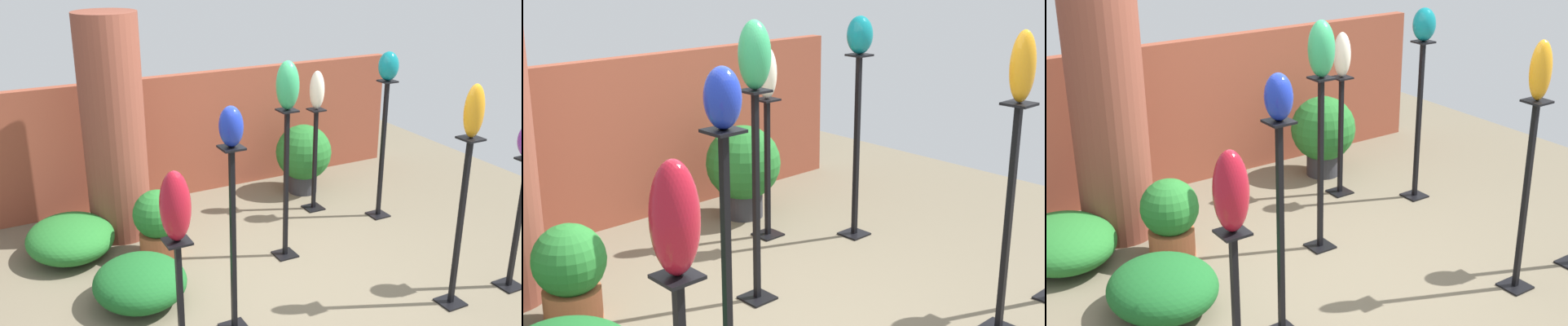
% 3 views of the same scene
% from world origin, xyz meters
% --- Properties ---
extents(brick_wall_back, '(5.60, 0.12, 1.41)m').
position_xyz_m(brick_wall_back, '(0.00, 2.36, 0.71)').
color(brick_wall_back, brown).
rests_on(brick_wall_back, ground).
extents(pedestal_ivory, '(0.20, 0.20, 1.14)m').
position_xyz_m(pedestal_ivory, '(1.14, 1.28, 0.52)').
color(pedestal_ivory, black).
rests_on(pedestal_ivory, ground).
extents(pedestal_amber, '(0.20, 0.20, 1.43)m').
position_xyz_m(pedestal_amber, '(1.14, -0.84, 0.66)').
color(pedestal_amber, black).
rests_on(pedestal_amber, ground).
extents(pedestal_teal, '(0.20, 0.20, 1.49)m').
position_xyz_m(pedestal_teal, '(1.66, 0.80, 0.69)').
color(pedestal_teal, black).
rests_on(pedestal_teal, ground).
extents(pedestal_jade, '(0.20, 0.20, 1.43)m').
position_xyz_m(pedestal_jade, '(0.33, 0.49, 0.66)').
color(pedestal_jade, black).
rests_on(pedestal_jade, ground).
extents(pedestal_cobalt, '(0.20, 0.20, 1.48)m').
position_xyz_m(pedestal_cobalt, '(-0.58, -0.35, 0.68)').
color(pedestal_cobalt, black).
rests_on(pedestal_cobalt, ground).
extents(art_vase_ruby, '(0.19, 0.19, 0.45)m').
position_xyz_m(art_vase_ruby, '(-1.15, -0.77, 1.31)').
color(art_vase_ruby, maroon).
rests_on(art_vase_ruby, pedestal_ruby).
extents(art_vase_ivory, '(0.15, 0.16, 0.40)m').
position_xyz_m(art_vase_ivory, '(1.14, 1.28, 1.34)').
color(art_vase_ivory, beige).
rests_on(art_vase_ivory, pedestal_ivory).
extents(art_vase_amber, '(0.15, 0.14, 0.41)m').
position_xyz_m(art_vase_amber, '(1.14, -0.84, 1.63)').
color(art_vase_amber, orange).
rests_on(art_vase_amber, pedestal_amber).
extents(art_vase_teal, '(0.21, 0.19, 0.29)m').
position_xyz_m(art_vase_teal, '(1.66, 0.80, 1.63)').
color(art_vase_teal, '#0F727A').
rests_on(art_vase_teal, pedestal_teal).
extents(art_vase_jade, '(0.20, 0.21, 0.43)m').
position_xyz_m(art_vase_jade, '(0.33, 0.49, 1.64)').
color(art_vase_jade, '#2D9356').
rests_on(art_vase_jade, pedestal_jade).
extents(art_vase_cobalt, '(0.17, 0.18, 0.29)m').
position_xyz_m(art_vase_cobalt, '(-0.58, -0.35, 1.62)').
color(art_vase_cobalt, '#192D9E').
rests_on(art_vase_cobalt, pedestal_cobalt).
extents(potted_plant_back_center, '(0.46, 0.46, 0.66)m').
position_xyz_m(potted_plant_back_center, '(-0.72, 1.02, 0.35)').
color(potted_plant_back_center, '#B25B38').
rests_on(potted_plant_back_center, ground).
extents(potted_plant_mid_right, '(0.65, 0.65, 0.81)m').
position_xyz_m(potted_plant_mid_right, '(1.28, 1.75, 0.46)').
color(potted_plant_mid_right, '#2D2D33').
rests_on(potted_plant_mid_right, ground).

